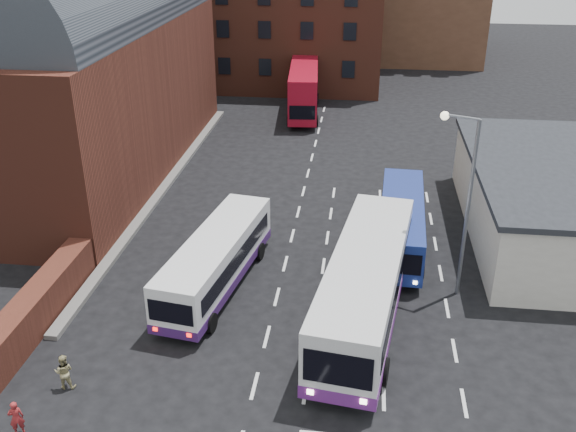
# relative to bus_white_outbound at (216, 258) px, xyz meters

# --- Properties ---
(ground) EXTENTS (180.00, 180.00, 0.00)m
(ground) POSITION_rel_bus_white_outbound_xyz_m (3.03, -6.18, -1.62)
(ground) COLOR black
(railway_station) EXTENTS (12.00, 28.00, 16.00)m
(railway_station) POSITION_rel_bus_white_outbound_xyz_m (-12.47, 14.82, 6.02)
(railway_station) COLOR #602B1E
(railway_station) RESTS_ON ground
(forecourt_wall) EXTENTS (1.20, 10.00, 1.80)m
(forecourt_wall) POSITION_rel_bus_white_outbound_xyz_m (-7.17, -4.18, -0.72)
(forecourt_wall) COLOR #602B1E
(forecourt_wall) RESTS_ON ground
(cream_building) EXTENTS (10.40, 16.40, 4.25)m
(cream_building) POSITION_rel_bus_white_outbound_xyz_m (18.03, 7.82, 0.54)
(cream_building) COLOR beige
(cream_building) RESTS_ON ground
(brick_terrace) EXTENTS (22.00, 10.00, 11.00)m
(brick_terrace) POSITION_rel_bus_white_outbound_xyz_m (-2.97, 39.82, 3.88)
(brick_terrace) COLOR brown
(brick_terrace) RESTS_ON ground
(castle_keep) EXTENTS (22.00, 22.00, 12.00)m
(castle_keep) POSITION_rel_bus_white_outbound_xyz_m (9.03, 59.82, 4.38)
(castle_keep) COLOR brown
(castle_keep) RESTS_ON ground
(bus_white_outbound) EXTENTS (3.85, 10.27, 2.74)m
(bus_white_outbound) POSITION_rel_bus_white_outbound_xyz_m (0.00, 0.00, 0.00)
(bus_white_outbound) COLOR white
(bus_white_outbound) RESTS_ON ground
(bus_white_inbound) EXTENTS (4.59, 12.84, 3.43)m
(bus_white_inbound) POSITION_rel_bus_white_outbound_xyz_m (7.15, -2.06, 0.41)
(bus_white_inbound) COLOR silver
(bus_white_inbound) RESTS_ON ground
(bus_blue) EXTENTS (2.82, 9.88, 2.67)m
(bus_blue) POSITION_rel_bus_white_outbound_xyz_m (9.03, 5.23, -0.04)
(bus_blue) COLOR navy
(bus_blue) RESTS_ON ground
(bus_red_double) EXTENTS (3.28, 10.72, 4.23)m
(bus_red_double) POSITION_rel_bus_white_outbound_xyz_m (1.29, 29.58, 0.63)
(bus_red_double) COLOR maroon
(bus_red_double) RESTS_ON ground
(street_lamp) EXTENTS (1.69, 0.86, 8.84)m
(street_lamp) POSITION_rel_bus_white_outbound_xyz_m (11.34, 0.93, 3.72)
(street_lamp) COLOR slate
(street_lamp) RESTS_ON ground
(pedestrian_red) EXTENTS (0.61, 0.54, 1.40)m
(pedestrian_red) POSITION_rel_bus_white_outbound_xyz_m (-4.84, -10.44, -0.92)
(pedestrian_red) COLOR maroon
(pedestrian_red) RESTS_ON ground
(pedestrian_beige) EXTENTS (0.80, 0.67, 1.50)m
(pedestrian_beige) POSITION_rel_bus_white_outbound_xyz_m (-4.21, -7.93, -0.87)
(pedestrian_beige) COLOR tan
(pedestrian_beige) RESTS_ON ground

